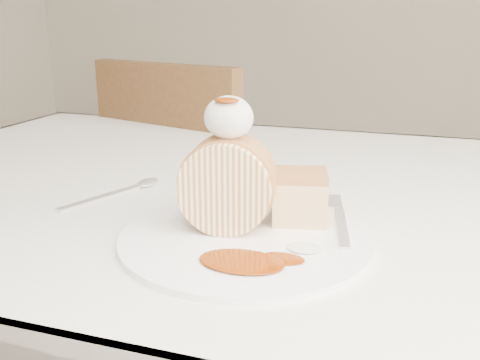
% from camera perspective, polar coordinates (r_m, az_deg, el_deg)
% --- Properties ---
extents(table, '(1.40, 0.90, 0.75)m').
position_cam_1_polar(table, '(0.86, 2.13, -6.10)').
color(table, silver).
rests_on(table, ground).
extents(chair_far, '(0.52, 0.52, 0.89)m').
position_cam_1_polar(chair_far, '(1.45, -4.81, -2.66)').
color(chair_far, brown).
rests_on(chair_far, ground).
extents(plate, '(0.35, 0.35, 0.01)m').
position_cam_1_polar(plate, '(0.62, 0.59, -6.20)').
color(plate, white).
rests_on(plate, table).
extents(roulade_slice, '(0.12, 0.08, 0.11)m').
position_cam_1_polar(roulade_slice, '(0.62, -1.38, -0.52)').
color(roulade_slice, '#F6E7AB').
rests_on(roulade_slice, plate).
extents(cake_chunk, '(0.08, 0.07, 0.05)m').
position_cam_1_polar(cake_chunk, '(0.66, 6.35, -2.10)').
color(cake_chunk, '#BC7C47').
rests_on(cake_chunk, plate).
extents(whipped_cream, '(0.06, 0.06, 0.05)m').
position_cam_1_polar(whipped_cream, '(0.61, -1.21, 6.67)').
color(whipped_cream, white).
rests_on(whipped_cream, roulade_slice).
extents(caramel_drizzle, '(0.03, 0.02, 0.01)m').
position_cam_1_polar(caramel_drizzle, '(0.59, -1.43, 9.09)').
color(caramel_drizzle, '#6F2504').
rests_on(caramel_drizzle, whipped_cream).
extents(caramel_pool, '(0.10, 0.08, 0.00)m').
position_cam_1_polar(caramel_pool, '(0.55, 0.16, -8.66)').
color(caramel_pool, '#6F2504').
rests_on(caramel_pool, plate).
extents(fork, '(0.06, 0.17, 0.00)m').
position_cam_1_polar(fork, '(0.65, 10.81, -4.96)').
color(fork, silver).
rests_on(fork, plate).
extents(spoon, '(0.09, 0.17, 0.00)m').
position_cam_1_polar(spoon, '(0.79, -14.72, -1.87)').
color(spoon, silver).
rests_on(spoon, table).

